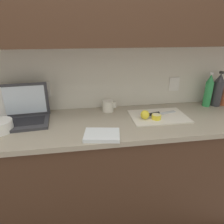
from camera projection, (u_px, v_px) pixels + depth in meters
name	position (u px, v px, depth m)	size (l,w,h in m)	color
ground_plane	(98.00, 214.00, 1.79)	(12.00, 12.00, 0.00)	#564C47
wall_back	(89.00, 25.00, 1.39)	(5.20, 0.38, 2.60)	silver
counter_unit	(94.00, 172.00, 1.61)	(2.54, 0.59, 0.91)	#472D1E
laptop	(25.00, 113.00, 1.44)	(0.35, 0.28, 0.27)	#333338
cutting_board	(159.00, 116.00, 1.53)	(0.43, 0.29, 0.01)	silver
knife	(156.00, 114.00, 1.55)	(0.26, 0.09, 0.02)	silver
lemon_half_cut	(156.00, 117.00, 1.47)	(0.07, 0.07, 0.04)	yellow
lemon_whole_beside	(145.00, 115.00, 1.47)	(0.07, 0.07, 0.07)	yellow
bottle_green_soda	(209.00, 91.00, 1.70)	(0.06, 0.06, 0.30)	#2D934C
bottle_oil_tall	(218.00, 90.00, 1.71)	(0.08, 0.08, 0.30)	#333338
measuring_cup	(108.00, 106.00, 1.62)	(0.11, 0.09, 0.09)	silver
dish_towel	(102.00, 135.00, 1.25)	(0.22, 0.16, 0.02)	white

